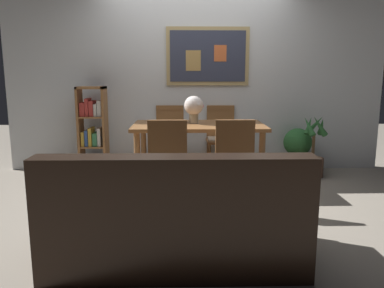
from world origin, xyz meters
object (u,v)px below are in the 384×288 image
(dining_table, at_px, (199,132))
(tv_remote, at_px, (245,125))
(leather_couch, at_px, (175,221))
(flower_vase, at_px, (194,107))
(potted_palm, at_px, (313,155))
(dining_chair_near_left, at_px, (168,156))
(bookshelf, at_px, (93,135))
(dining_chair_near_right, at_px, (233,155))
(dining_chair_far_right, at_px, (221,133))
(dining_chair_far_left, at_px, (170,133))
(potted_ivy, at_px, (298,146))

(dining_table, relative_size, tv_remote, 9.71)
(leather_couch, xyz_separation_m, flower_vase, (0.19, 1.97, 0.64))
(leather_couch, height_order, potted_palm, leather_couch)
(leather_couch, bearing_deg, dining_chair_near_left, 94.62)
(dining_chair_near_left, xyz_separation_m, bookshelf, (-1.04, 1.30, 0.01))
(dining_chair_near_right, distance_m, flower_vase, 0.99)
(flower_vase, height_order, tv_remote, flower_vase)
(leather_couch, xyz_separation_m, bookshelf, (-1.14, 2.45, 0.23))
(leather_couch, bearing_deg, dining_chair_near_right, 63.91)
(leather_couch, bearing_deg, dining_chair_far_right, 77.48)
(dining_chair_near_left, distance_m, leather_couch, 1.18)
(leather_couch, distance_m, potted_palm, 2.89)
(dining_chair_far_right, distance_m, dining_chair_near_left, 1.61)
(dining_chair_far_right, height_order, potted_palm, dining_chair_far_right)
(dining_chair_far_left, bearing_deg, dining_chair_near_right, -65.02)
(leather_couch, distance_m, tv_remote, 1.94)
(bookshelf, xyz_separation_m, potted_ivy, (2.77, 0.11, -0.18))
(tv_remote, bearing_deg, potted_ivy, 43.85)
(dining_chair_far_left, relative_size, potted_ivy, 1.50)
(dining_chair_near_right, distance_m, potted_palm, 1.67)
(dining_chair_near_right, relative_size, leather_couch, 0.51)
(dining_chair_near_left, height_order, flower_vase, flower_vase)
(dining_chair_far_left, height_order, potted_ivy, dining_chair_far_left)
(dining_table, bearing_deg, dining_chair_near_right, -66.92)
(dining_table, bearing_deg, potted_palm, 14.06)
(dining_table, xyz_separation_m, potted_ivy, (1.39, 0.65, -0.29))
(leather_couch, relative_size, tv_remote, 11.29)
(tv_remote, bearing_deg, dining_chair_far_right, 102.20)
(dining_chair_far_left, bearing_deg, potted_palm, -10.40)
(flower_vase, bearing_deg, potted_ivy, 22.04)
(dining_table, xyz_separation_m, bookshelf, (-1.38, 0.54, -0.11))
(flower_vase, bearing_deg, leather_couch, -95.46)
(dining_chair_far_right, relative_size, potted_palm, 1.09)
(dining_chair_near_left, bearing_deg, bookshelf, 128.86)
(flower_vase, bearing_deg, dining_chair_far_right, 58.62)
(dining_chair_near_right, height_order, dining_chair_near_left, same)
(dining_table, xyz_separation_m, flower_vase, (-0.06, 0.06, 0.30))
(dining_chair_far_left, bearing_deg, bookshelf, -169.69)
(dining_chair_near_left, height_order, bookshelf, bookshelf)
(flower_vase, bearing_deg, bookshelf, 160.06)
(dining_chair_far_right, bearing_deg, potted_ivy, -3.00)
(dining_chair_far_left, xyz_separation_m, leather_couch, (0.13, -2.63, -0.23))
(leather_couch, height_order, flower_vase, flower_vase)
(dining_table, xyz_separation_m, tv_remote, (0.53, -0.18, 0.11))
(potted_palm, bearing_deg, dining_chair_near_left, -148.61)
(dining_table, relative_size, flower_vase, 4.71)
(potted_palm, distance_m, tv_remote, 1.24)
(potted_palm, bearing_deg, dining_chair_near_right, -136.68)
(dining_chair_far_left, relative_size, bookshelf, 0.77)
(dining_chair_near_right, bearing_deg, leather_couch, -116.09)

